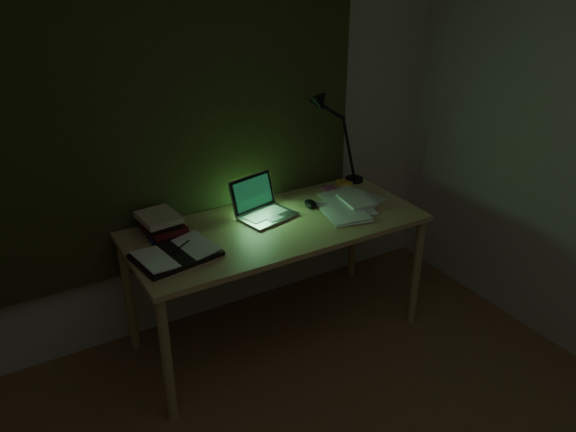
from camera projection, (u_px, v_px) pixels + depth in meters
name	position (u px, v px, depth m)	size (l,w,h in m)	color
wall_back	(164.00, 119.00, 2.89)	(3.50, 0.00, 2.50)	beige
curtain	(163.00, 82.00, 2.77)	(2.20, 0.06, 2.00)	#2D341A
desk	(277.00, 281.00, 3.14)	(1.58, 0.69, 0.72)	tan
laptop	(267.00, 200.00, 3.01)	(0.29, 0.33, 0.21)	#ADADB2
open_textbook	(176.00, 254.00, 2.66)	(0.38, 0.27, 0.03)	white
book_stack	(161.00, 224.00, 2.85)	(0.18, 0.22, 0.11)	white
loose_papers	(347.00, 202.00, 3.22)	(0.36, 0.38, 0.02)	white
mouse	(310.00, 204.00, 3.17)	(0.06, 0.10, 0.04)	black
sticky_yellow	(344.00, 182.00, 3.48)	(0.08, 0.08, 0.02)	yellow
sticky_pink	(329.00, 188.00, 3.40)	(0.07, 0.07, 0.02)	#C64D79
desk_lamp	(356.00, 135.00, 3.39)	(0.40, 0.31, 0.60)	black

